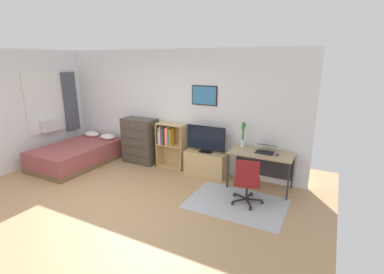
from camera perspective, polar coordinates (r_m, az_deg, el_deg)
The scene contains 14 objects.
ground_plane at distance 5.19m, azimuth -17.90°, elevation -13.75°, with size 7.20×7.20×0.00m, color tan.
wall_back_with_posters at distance 6.55m, azimuth -3.74°, elevation 5.69°, with size 6.12×0.09×2.70m.
area_rug at distance 5.18m, azimuth 9.03°, elevation -13.15°, with size 1.70×1.20×0.01m, color #B2B7BC.
bed at distance 7.38m, azimuth -22.22°, elevation -3.21°, with size 1.29×2.03×0.60m.
dresser at distance 6.97m, azimuth -10.59°, elevation -0.73°, with size 0.84×0.46×1.10m.
bookshelf at distance 6.55m, azimuth -4.70°, elevation -0.88°, with size 0.68×0.30×1.05m.
tv_stand at distance 6.19m, azimuth 2.85°, elevation -5.37°, with size 0.91×0.41×0.53m.
television at distance 5.99m, azimuth 2.83°, elevation -0.46°, with size 0.88×0.16×0.58m.
desk at distance 5.68m, azimuth 14.11°, elevation -4.12°, with size 1.20×0.62×0.74m.
office_chair at distance 4.97m, azimuth 11.18°, elevation -8.72°, with size 0.58×0.57×0.86m.
laptop at distance 5.60m, azimuth 14.79°, elevation -2.37°, with size 0.35×0.38×0.15m.
computer_mouse at distance 5.46m, azimuth 17.01°, elevation -3.47°, with size 0.06×0.10×0.03m, color #262628.
bamboo_vase at distance 5.76m, azimuth 10.42°, elevation 0.56°, with size 0.10×0.11×0.53m.
wine_glass at distance 5.53m, azimuth 10.18°, elevation -1.50°, with size 0.07×0.07×0.18m.
Camera 1 is at (3.35, -3.09, 2.48)m, focal length 26.15 mm.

